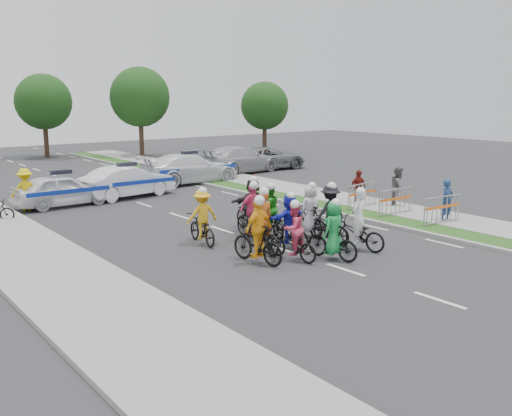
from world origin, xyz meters
TOP-DOWN VIEW (x-y plane):
  - ground at (0.00, 0.00)m, footprint 90.00×90.00m
  - curb_right at (5.10, 5.00)m, footprint 0.20×60.00m
  - grass_strip at (5.80, 5.00)m, footprint 1.20×60.00m
  - sidewalk_right at (7.60, 5.00)m, footprint 2.40×60.00m
  - sidewalk_left at (-6.50, 5.00)m, footprint 3.00×60.00m
  - rider_0 at (1.84, 1.26)m, footprint 1.02×2.03m
  - rider_1 at (0.46, 0.95)m, footprint 0.84×1.79m
  - rider_2 at (-0.50, 1.63)m, footprint 0.84×1.83m
  - rider_3 at (-1.50, 2.00)m, footprint 1.05×1.95m
  - rider_4 at (1.73, 2.38)m, footprint 1.17×2.02m
  - rider_5 at (0.30, 2.73)m, footprint 1.47×1.75m
  - rider_6 at (-0.62, 2.91)m, footprint 1.01×2.07m
  - rider_7 at (1.81, 3.37)m, footprint 0.83×1.83m
  - rider_8 at (0.79, 4.31)m, footprint 0.83×1.86m
  - rider_9 at (0.04, 4.26)m, footprint 1.02×1.91m
  - rider_10 at (-1.58, 4.80)m, footprint 1.11×1.90m
  - rider_11 at (0.77, 5.22)m, footprint 1.59×1.89m
  - police_car_0 at (-2.93, 13.86)m, footprint 4.17×1.80m
  - police_car_1 at (0.26, 14.13)m, footprint 4.66×2.26m
  - police_car_2 at (4.84, 16.07)m, footprint 5.58×2.39m
  - civilian_sedan at (9.34, 17.69)m, footprint 6.01×3.22m
  - civilian_suv at (11.89, 18.07)m, footprint 5.34×2.80m
  - spectator_0 at (7.29, 1.76)m, footprint 0.63×0.43m
  - spectator_1 at (8.20, 4.73)m, footprint 1.07×1.00m
  - spectator_2 at (7.41, 6.28)m, footprint 0.91×0.43m
  - marshal_hiviz at (-4.44, 13.79)m, footprint 1.19×0.76m
  - barrier_0 at (6.70, 1.56)m, footprint 2.03×0.65m
  - barrier_1 at (6.70, 3.65)m, footprint 2.01×0.55m
  - barrier_2 at (6.70, 5.39)m, footprint 2.04×0.73m
  - cone_0 at (4.12, 8.30)m, footprint 0.40×0.40m
  - cone_1 at (7.01, 13.03)m, footprint 0.40×0.40m
  - tree_1 at (9.00, 30.00)m, footprint 4.55×4.55m
  - tree_2 at (18.00, 26.00)m, footprint 3.85×3.85m
  - tree_4 at (3.00, 34.00)m, footprint 4.20×4.20m

SIDE VIEW (x-z plane):
  - ground at x=0.00m, z-range 0.00..0.00m
  - grass_strip at x=5.80m, z-range 0.00..0.11m
  - curb_right at x=5.10m, z-range 0.00..0.12m
  - sidewalk_right at x=7.60m, z-range 0.00..0.13m
  - sidewalk_left at x=-6.50m, z-range 0.00..0.13m
  - cone_0 at x=4.12m, z-range -0.01..0.69m
  - cone_1 at x=7.01m, z-range -0.01..0.69m
  - barrier_0 at x=6.70m, z-range 0.00..1.12m
  - barrier_1 at x=6.70m, z-range 0.00..1.12m
  - barrier_2 at x=6.70m, z-range 0.00..1.12m
  - rider_0 at x=1.84m, z-range -0.34..1.64m
  - rider_6 at x=-0.62m, z-range -0.35..1.67m
  - rider_2 at x=-0.50m, z-range -0.23..1.57m
  - rider_8 at x=0.79m, z-range -0.24..1.60m
  - police_car_0 at x=-2.93m, z-range 0.00..1.40m
  - rider_1 at x=0.46m, z-range -0.20..1.62m
  - civilian_suv at x=11.89m, z-range 0.00..1.43m
  - rider_10 at x=-1.58m, z-range -0.21..1.66m
  - rider_7 at x=1.81m, z-range -0.21..1.67m
  - police_car_1 at x=0.26m, z-range 0.00..1.47m
  - rider_9 at x=0.04m, z-range -0.23..1.74m
  - rider_5 at x=0.30m, z-range -0.14..1.66m
  - rider_3 at x=-1.50m, z-range -0.23..1.75m
  - spectator_2 at x=7.41m, z-range 0.00..1.52m
  - rider_4 at x=1.73m, z-range -0.23..1.78m
  - police_car_2 at x=4.84m, z-range 0.00..1.60m
  - rider_11 at x=0.77m, z-range -0.16..1.81m
  - spectator_0 at x=7.29m, z-range 0.00..1.66m
  - civilian_sedan at x=9.34m, z-range 0.00..1.66m
  - marshal_hiviz at x=-4.44m, z-range 0.00..1.76m
  - spectator_1 at x=8.20m, z-range 0.00..1.76m
  - tree_2 at x=18.00m, z-range 0.95..6.72m
  - tree_4 at x=3.00m, z-range 1.04..7.34m
  - tree_1 at x=9.00m, z-range 1.12..7.95m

